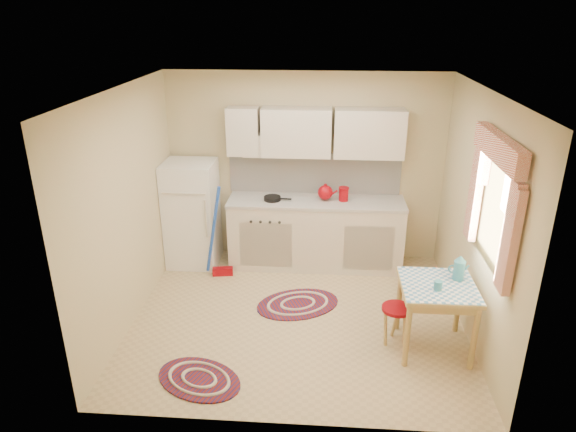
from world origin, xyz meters
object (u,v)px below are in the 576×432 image
object	(u,v)px
base_cabinets	(316,234)
table	(434,317)
stool	(395,325)
fridge	(192,214)

from	to	relation	value
base_cabinets	table	world-z (taller)	base_cabinets
table	stool	xyz separation A→B (m)	(-0.37, 0.06, -0.15)
base_cabinets	stool	size ratio (longest dim) A/B	5.36
table	stool	size ratio (longest dim) A/B	1.71
table	stool	distance (m)	0.40
fridge	stool	world-z (taller)	fridge
base_cabinets	stool	xyz separation A→B (m)	(0.86, -1.70, -0.23)
fridge	stool	size ratio (longest dim) A/B	3.33
base_cabinets	table	distance (m)	2.14
base_cabinets	table	xyz separation A→B (m)	(1.23, -1.75, -0.08)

